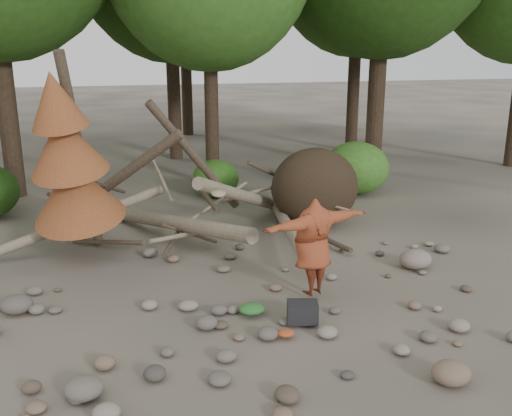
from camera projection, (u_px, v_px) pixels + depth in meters
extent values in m
plane|color=#514C44|center=(263.00, 310.00, 9.80)|extent=(120.00, 120.00, 0.00)
ellipsoid|color=#332619|center=(315.00, 187.00, 14.19)|extent=(2.20, 1.87, 1.98)
cylinder|color=gray|center=(174.00, 223.00, 12.82)|extent=(2.61, 5.11, 1.08)
cylinder|color=gray|center=(246.00, 197.00, 13.65)|extent=(3.18, 3.71, 1.90)
cylinder|color=brown|center=(116.00, 181.00, 13.11)|extent=(3.08, 1.91, 2.49)
cylinder|color=gray|center=(287.00, 224.00, 13.36)|extent=(1.13, 4.98, 0.43)
cylinder|color=brown|center=(195.00, 158.00, 13.68)|extent=(2.39, 1.03, 2.89)
cylinder|color=gray|center=(82.00, 220.00, 12.53)|extent=(3.71, 0.86, 1.20)
cylinder|color=#4C3F30|center=(107.00, 242.00, 12.31)|extent=(1.52, 1.70, 0.49)
cylinder|color=gray|center=(220.00, 200.00, 13.71)|extent=(1.57, 0.85, 0.69)
cylinder|color=#4C3F30|center=(277.00, 176.00, 14.48)|extent=(1.92, 1.25, 1.10)
cylinder|color=gray|center=(161.00, 177.00, 12.97)|extent=(0.37, 1.42, 0.85)
cylinder|color=#4C3F30|center=(315.00, 234.00, 13.30)|extent=(0.79, 2.54, 0.12)
cylinder|color=gray|center=(188.00, 234.00, 12.34)|extent=(1.78, 1.11, 0.29)
cylinder|color=#4C3F30|center=(80.00, 154.00, 11.96)|extent=(0.67, 1.13, 4.35)
cone|color=brown|center=(75.00, 190.00, 11.83)|extent=(2.06, 2.13, 1.86)
cone|color=brown|center=(65.00, 144.00, 11.33)|extent=(1.71, 1.78, 1.65)
cone|color=brown|center=(55.00, 99.00, 10.89)|extent=(1.23, 1.30, 1.41)
cylinder|color=#38281C|center=(211.00, 73.00, 17.60)|extent=(0.44, 0.44, 7.14)
cylinder|color=#38281C|center=(380.00, 35.00, 19.40)|extent=(0.60, 0.60, 9.45)
cylinder|color=#38281C|center=(172.00, 49.00, 21.91)|extent=(0.52, 0.52, 8.54)
cylinder|color=#38281C|center=(355.00, 54.00, 23.55)|extent=(0.50, 0.50, 8.12)
cylinder|color=#38281C|center=(185.00, 46.00, 28.10)|extent=(0.54, 0.54, 8.75)
cylinder|color=#38281C|center=(356.00, 55.00, 30.10)|extent=(0.46, 0.46, 7.84)
ellipsoid|color=#33661D|center=(216.00, 178.00, 17.08)|extent=(1.40, 1.40, 1.12)
ellipsoid|color=#3F7925|center=(356.00, 168.00, 17.36)|extent=(2.00, 2.00, 1.60)
imported|color=brown|center=(313.00, 247.00, 10.07)|extent=(2.26, 1.16, 1.77)
cylinder|color=#8B7D58|center=(219.00, 192.00, 9.31)|extent=(0.32, 0.31, 0.14)
cube|color=black|center=(302.00, 315.00, 9.26)|extent=(0.57, 0.46, 0.33)
ellipsoid|color=#2B6A2A|center=(252.00, 311.00, 9.57)|extent=(0.45, 0.38, 0.17)
ellipsoid|color=#B5411F|center=(286.00, 336.00, 8.84)|extent=(0.26, 0.22, 0.10)
ellipsoid|color=#675F55|center=(84.00, 388.00, 7.31)|extent=(0.50, 0.45, 0.30)
ellipsoid|color=#7D644E|center=(451.00, 373.00, 7.64)|extent=(0.53, 0.48, 0.32)
ellipsoid|color=gray|center=(415.00, 259.00, 11.61)|extent=(0.66, 0.60, 0.40)
ellipsoid|color=#5B534D|center=(16.00, 304.00, 9.66)|extent=(0.54, 0.49, 0.32)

